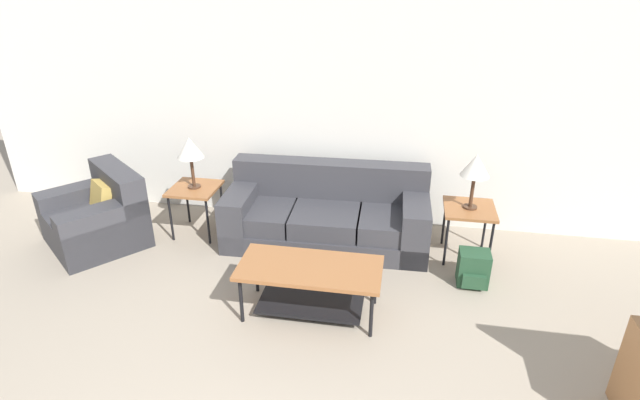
{
  "coord_description": "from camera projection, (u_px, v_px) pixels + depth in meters",
  "views": [
    {
      "loc": [
        0.69,
        -1.13,
        2.76
      ],
      "look_at": [
        -0.03,
        2.97,
        0.8
      ],
      "focal_mm": 28.0,
      "sensor_mm": 36.0,
      "label": 1
    }
  ],
  "objects": [
    {
      "name": "couch",
      "position": [
        327.0,
        216.0,
        5.42
      ],
      "size": [
        2.18,
        0.97,
        0.82
      ],
      "color": "#38383D",
      "rests_on": "ground_plane"
    },
    {
      "name": "backpack",
      "position": [
        473.0,
        269.0,
        4.71
      ],
      "size": [
        0.28,
        0.3,
        0.34
      ],
      "color": "#23472D",
      "rests_on": "ground_plane"
    },
    {
      "name": "wall_back",
      "position": [
        343.0,
        112.0,
        5.51
      ],
      "size": [
        8.8,
        0.06,
        2.6
      ],
      "color": "silver",
      "rests_on": "ground_plane"
    },
    {
      "name": "coffee_table",
      "position": [
        310.0,
        279.0,
        4.24
      ],
      "size": [
        1.21,
        0.57,
        0.47
      ],
      "color": "#935B33",
      "rests_on": "ground_plane"
    },
    {
      "name": "table_lamp_right",
      "position": [
        476.0,
        167.0,
        4.82
      ],
      "size": [
        0.28,
        0.28,
        0.57
      ],
      "color": "#472D1E",
      "rests_on": "side_table_right"
    },
    {
      "name": "table_lamp_left",
      "position": [
        190.0,
        149.0,
        5.28
      ],
      "size": [
        0.28,
        0.28,
        0.57
      ],
      "color": "#472D1E",
      "rests_on": "side_table_left"
    },
    {
      "name": "armchair",
      "position": [
        98.0,
        218.0,
        5.4
      ],
      "size": [
        1.31,
        1.3,
        0.8
      ],
      "color": "#38383D",
      "rests_on": "ground_plane"
    },
    {
      "name": "side_table_left",
      "position": [
        195.0,
        192.0,
        5.49
      ],
      "size": [
        0.51,
        0.52,
        0.56
      ],
      "color": "#935B33",
      "rests_on": "ground_plane"
    },
    {
      "name": "side_table_right",
      "position": [
        469.0,
        213.0,
        5.03
      ],
      "size": [
        0.51,
        0.52,
        0.56
      ],
      "color": "#935B33",
      "rests_on": "ground_plane"
    }
  ]
}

